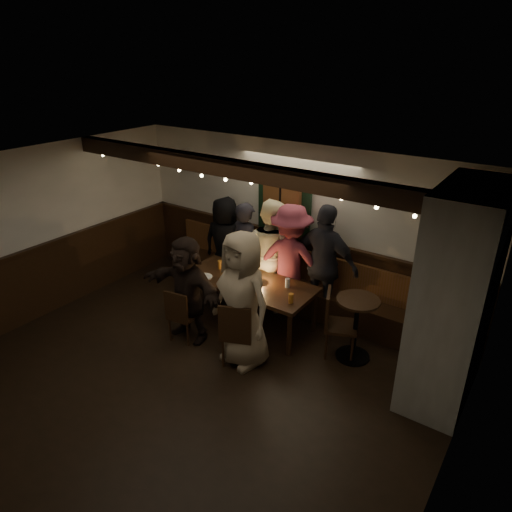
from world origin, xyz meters
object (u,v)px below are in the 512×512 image
Objects in this scene: person_d at (291,261)px; person_e at (325,265)px; chair_near_left at (180,313)px; chair_near_right at (237,331)px; dining_table at (248,284)px; high_top at (356,321)px; chair_end at (335,319)px; person_c at (271,253)px; person_a at (225,244)px; person_b at (246,252)px; person_g at (243,300)px; person_f at (187,289)px.

person_d is 0.97× the size of person_e.
chair_near_left is 0.87× the size of chair_near_right.
chair_near_left is (-0.51, -0.93, -0.20)m from dining_table.
high_top is (1.20, 1.03, 0.04)m from chair_near_right.
dining_table is 0.76m from person_d.
person_c reaches higher than chair_end.
chair_near_left is 0.87× the size of chair_end.
person_a is at bearing 3.39° from person_e.
dining_table is 1.13× the size of person_d.
chair_near_left is 1.61m from person_b.
chair_near_right is at bearing -82.90° from person_g.
chair_end is (1.40, 0.05, -0.13)m from dining_table.
dining_table is 1.24× the size of person_a.
person_e reaches higher than chair_near_right.
chair_near_left is 2.42m from high_top.
person_c is 1.55m from person_f.
chair_near_right is 0.42m from person_g.
person_c reaches higher than chair_near_right.
chair_near_left is 0.44× the size of person_g.
chair_near_left is 0.50× the size of person_a.
chair_near_left is 1.11m from person_g.
chair_near_right is 1.85m from person_b.
chair_near_left is 0.46× the size of person_d.
chair_near_right is 1.58m from high_top.
chair_end is 2.53m from person_a.
person_e is (0.52, 0.11, 0.03)m from person_d.
person_c reaches higher than person_f.
person_f is at bearing 84.58° from person_c.
person_f is (-0.97, 0.14, 0.25)m from chair_near_right.
dining_table is at bearing 132.04° from person_g.
person_e reaches higher than person_b.
chair_near_left is 1.80m from person_a.
chair_near_left is at bearing -118.74° from dining_table.
person_b is at bearing 127.73° from dining_table.
chair_end is at bearing 27.14° from chair_near_left.
person_g is (0.97, -1.43, 0.09)m from person_b.
chair_near_right is 1.33m from chair_end.
person_g reaches higher than person_a.
high_top is at bearing 3.73° from dining_table.
person_d is (-0.13, 1.55, 0.37)m from chair_near_right.
person_a is at bearing 144.80° from person_g.
chair_end is 2.08m from person_f.
dining_table is 2.15× the size of chair_end.
chair_end reaches higher than high_top.
chair_end is 0.29m from high_top.
high_top is at bearing -176.74° from person_b.
chair_near_left is 0.49× the size of person_b.
chair_end is at bearing 46.27° from chair_near_right.
person_e is 1.59m from person_g.
person_e is 1.19× the size of person_f.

